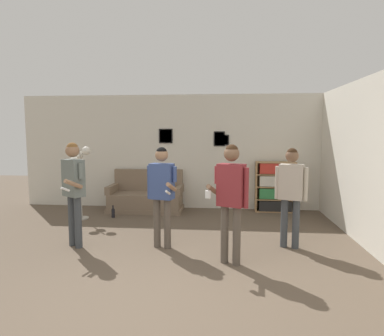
{
  "coord_description": "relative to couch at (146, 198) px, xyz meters",
  "views": [
    {
      "loc": [
        0.75,
        -3.44,
        1.84
      ],
      "look_at": [
        0.2,
        2.32,
        1.22
      ],
      "focal_mm": 32.0,
      "sensor_mm": 36.0,
      "label": 1
    }
  ],
  "objects": [
    {
      "name": "ground_plane",
      "position": [
        1.05,
        -4.26,
        -0.3
      ],
      "size": [
        20.0,
        20.0,
        0.0
      ],
      "primitive_type": "plane",
      "color": "brown"
    },
    {
      "name": "wall_back",
      "position": [
        1.05,
        0.41,
        1.05
      ],
      "size": [
        8.32,
        0.08,
        2.7
      ],
      "color": "silver",
      "rests_on": "ground_plane"
    },
    {
      "name": "wall_right",
      "position": [
        4.04,
        -1.94,
        1.05
      ],
      "size": [
        0.06,
        7.04,
        2.7
      ],
      "color": "silver",
      "rests_on": "ground_plane"
    },
    {
      "name": "couch",
      "position": [
        0.0,
        0.0,
        0.0
      ],
      "size": [
        1.69,
        0.8,
        0.94
      ],
      "color": "#7A6651",
      "rests_on": "ground_plane"
    },
    {
      "name": "bookshelf",
      "position": [
        2.97,
        0.19,
        0.27
      ],
      "size": [
        0.9,
        0.3,
        1.15
      ],
      "color": "#A87F51",
      "rests_on": "ground_plane"
    },
    {
      "name": "floor_lamp",
      "position": [
        -1.18,
        -0.88,
        0.85
      ],
      "size": [
        0.39,
        0.42,
        1.53
      ],
      "color": "#ADA89E",
      "rests_on": "ground_plane"
    },
    {
      "name": "person_player_foreground_left",
      "position": [
        -0.56,
        -2.57,
        0.72
      ],
      "size": [
        0.43,
        0.6,
        1.67
      ],
      "color": "#3D4247",
      "rests_on": "ground_plane"
    },
    {
      "name": "person_player_foreground_center",
      "position": [
        0.83,
        -2.49,
        0.67
      ],
      "size": [
        0.49,
        0.52,
        1.6
      ],
      "color": "brown",
      "rests_on": "ground_plane"
    },
    {
      "name": "person_watcher_holding_cup",
      "position": [
        1.9,
        -3.06,
        0.72
      ],
      "size": [
        0.58,
        0.36,
        1.67
      ],
      "color": "brown",
      "rests_on": "ground_plane"
    },
    {
      "name": "person_spectator_near_bookshelf",
      "position": [
        2.85,
        -2.3,
        0.66
      ],
      "size": [
        0.48,
        0.31,
        1.58
      ],
      "color": "#3D4247",
      "rests_on": "ground_plane"
    },
    {
      "name": "bottle_on_floor",
      "position": [
        -0.56,
        -0.71,
        -0.2
      ],
      "size": [
        0.07,
        0.07,
        0.26
      ],
      "color": "black",
      "rests_on": "ground_plane"
    }
  ]
}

